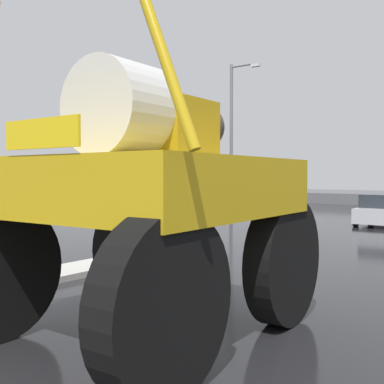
% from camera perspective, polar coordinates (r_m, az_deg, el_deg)
% --- Properties ---
extents(ground_plane, '(120.00, 120.00, 0.00)m').
position_cam_1_polar(ground_plane, '(18.51, 20.56, -5.64)').
color(ground_plane, black).
extents(median_island, '(1.24, 9.10, 0.15)m').
position_cam_1_polar(median_island, '(11.54, -17.97, -9.86)').
color(median_island, '#B2AFA8').
rests_on(median_island, ground).
extents(oversize_sprayer, '(4.28, 5.33, 4.86)m').
position_cam_1_polar(oversize_sprayer, '(7.21, -5.65, -1.13)').
color(oversize_sprayer, black).
rests_on(oversize_sprayer, ground).
extents(sedan_ahead, '(1.95, 4.13, 1.52)m').
position_cam_1_polar(sedan_ahead, '(24.59, 22.15, -2.11)').
color(sedan_ahead, '#B7B7BF').
rests_on(sedan_ahead, ground).
extents(traffic_signal_near_left, '(0.24, 0.54, 3.63)m').
position_cam_1_polar(traffic_signal_near_left, '(15.34, -4.48, 2.84)').
color(traffic_signal_near_left, slate).
rests_on(traffic_signal_near_left, ground).
extents(streetlight_far_left, '(1.88, 0.24, 8.65)m').
position_cam_1_polar(streetlight_far_left, '(26.52, 5.07, 7.12)').
color(streetlight_far_left, slate).
rests_on(streetlight_far_left, ground).
extents(bare_tree_left, '(3.14, 3.14, 6.23)m').
position_cam_1_polar(bare_tree_left, '(24.15, 0.25, 7.77)').
color(bare_tree_left, '#473828').
rests_on(bare_tree_left, ground).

